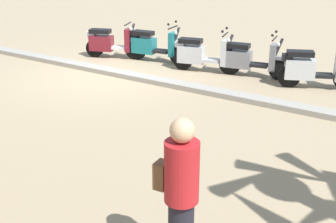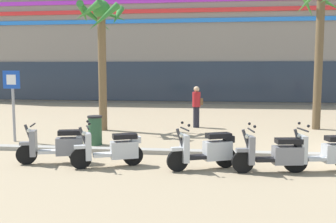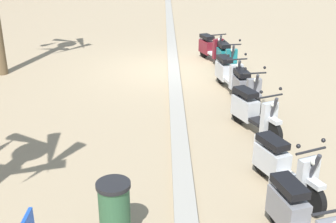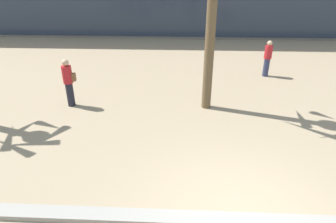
{
  "view_description": "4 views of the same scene",
  "coord_description": "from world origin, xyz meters",
  "views": [
    {
      "loc": [
        -7.17,
        8.24,
        3.24
      ],
      "look_at": [
        -4.1,
        3.46,
        1.01
      ],
      "focal_mm": 46.82,
      "sensor_mm": 36.0,
      "label": 1
    },
    {
      "loc": [
        -4.49,
        -11.1,
        2.42
      ],
      "look_at": [
        -6.11,
        1.89,
        1.01
      ],
      "focal_mm": 41.31,
      "sensor_mm": 36.0,
      "label": 2
    },
    {
      "loc": [
        -13.34,
        0.17,
        4.06
      ],
      "look_at": [
        -5.66,
        0.08,
        0.87
      ],
      "focal_mm": 45.73,
      "sensor_mm": 36.0,
      "label": 3
    },
    {
      "loc": [
        -1.3,
        -4.45,
        4.55
      ],
      "look_at": [
        -1.65,
        2.56,
        1.09
      ],
      "focal_mm": 31.29,
      "sensor_mm": 36.0,
      "label": 4
    }
  ],
  "objects": [
    {
      "name": "ground_plane",
      "position": [
        0.0,
        0.0,
        0.0
      ],
      "size": [
        200.0,
        200.0,
        0.0
      ],
      "primitive_type": "plane",
      "color": "#9E896B"
    },
    {
      "name": "curb_strip",
      "position": [
        0.0,
        -0.16,
        0.06
      ],
      "size": [
        60.0,
        0.36,
        0.12
      ],
      "primitive_type": "cube",
      "color": "gray",
      "rests_on": "ground"
    },
    {
      "name": "scooter_silver_mid_rear",
      "position": [
        -4.68,
        -1.78,
        0.47
      ],
      "size": [
        1.67,
        0.9,
        1.17
      ],
      "color": "black",
      "rests_on": "ground"
    },
    {
      "name": "scooter_grey_tail_end",
      "position": [
        -3.07,
        -1.91,
        0.45
      ],
      "size": [
        1.8,
        0.64,
        1.17
      ],
      "color": "black",
      "rests_on": "ground"
    },
    {
      "name": "scooter_silver_second_in_line",
      "position": [
        -1.86,
        -1.64,
        0.46
      ],
      "size": [
        1.79,
        0.71,
        1.17
      ],
      "color": "black",
      "rests_on": "ground"
    },
    {
      "name": "scooter_teal_last_in_row",
      "position": [
        -0.2,
        -1.82,
        0.46
      ],
      "size": [
        1.83,
        0.59,
        1.17
      ],
      "color": "black",
      "rests_on": "ground"
    },
    {
      "name": "scooter_maroon_mid_front",
      "position": [
        1.08,
        -1.45,
        0.45
      ],
      "size": [
        1.67,
        0.83,
        1.04
      ],
      "color": "black",
      "rests_on": "ground"
    },
    {
      "name": "pedestrian_strolling_near_curb",
      "position": [
        -5.3,
        5.09,
        0.93
      ],
      "size": [
        0.46,
        0.34,
        1.74
      ],
      "color": "black",
      "rests_on": "ground"
    }
  ]
}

